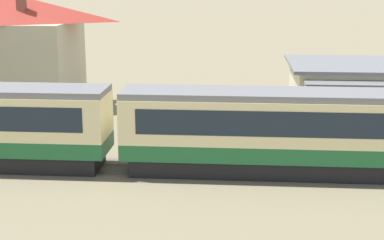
% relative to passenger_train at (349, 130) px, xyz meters
% --- Properties ---
extents(passenger_train, '(111.04, 2.94, 4.17)m').
position_rel_passenger_train_xyz_m(passenger_train, '(0.00, 0.00, 0.00)').
color(passenger_train, '#1E6033').
rests_on(passenger_train, ground_plane).
extents(railway_track, '(171.27, 3.60, 0.04)m').
position_rel_passenger_train_xyz_m(railway_track, '(-9.94, 0.00, -2.30)').
color(railway_track, '#665B51').
rests_on(railway_track, ground_plane).
extents(station_building, '(10.63, 8.91, 3.98)m').
position_rel_passenger_train_xyz_m(station_building, '(3.24, 10.72, -0.29)').
color(station_building, beige).
rests_on(station_building, ground_plane).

